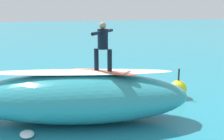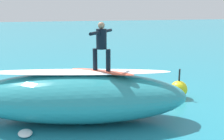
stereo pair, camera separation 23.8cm
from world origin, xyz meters
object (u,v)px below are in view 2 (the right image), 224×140
object	(u,v)px
surfer_riding	(101,43)
surfer_paddling	(117,82)
buoy_marker	(179,89)
surfboard_riding	(102,72)
surfboard_paddling	(119,86)

from	to	relation	value
surfer_riding	surfer_paddling	xyz separation A→B (m)	(-1.54, -3.75, -2.39)
surfer_paddling	buoy_marker	bearing A→B (deg)	12.08
surfboard_riding	surfer_riding	bearing A→B (deg)	37.86
surfer_riding	surfer_paddling	bearing A→B (deg)	-74.50
surfboard_paddling	buoy_marker	bearing A→B (deg)	12.57
surfboard_paddling	surfer_paddling	world-z (taller)	surfer_paddling
surfer_riding	surfboard_paddling	world-z (taller)	surfer_riding
surfboard_paddling	surfboard_riding	bearing A→B (deg)	-53.82
surfboard_riding	buoy_marker	world-z (taller)	surfboard_riding
surfer_paddling	buoy_marker	world-z (taller)	buoy_marker
surfer_paddling	surfer_riding	bearing A→B (deg)	-52.44
surfboard_riding	surfboard_paddling	size ratio (longest dim) A/B	0.96
surfer_riding	buoy_marker	xyz separation A→B (m)	(-3.57, -1.51, -2.24)
surfboard_riding	surfboard_paddling	xyz separation A→B (m)	(-1.60, -3.64, -1.62)
surfboard_riding	surfer_paddling	xyz separation A→B (m)	(-1.54, -3.75, -1.45)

